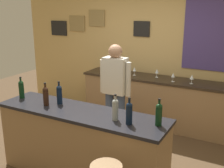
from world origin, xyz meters
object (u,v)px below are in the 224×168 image
Objects in this scene: bartender at (115,88)px; wine_bottle_f at (159,114)px; wine_glass_c at (157,71)px; wine_glass_b at (134,70)px; wine_glass_e at (192,77)px; coffee_mug at (106,70)px; wine_bottle_e at (129,112)px; wine_glass_a at (122,68)px; wine_bottle_d at (115,109)px; wine_bottle_c at (59,94)px; wine_bottle_b at (46,95)px; wine_bottle_a at (21,89)px; wine_glass_d at (173,75)px.

wine_bottle_f is at bearing -42.60° from bartender.
wine_glass_b is at bearing -173.71° from wine_glass_c.
wine_glass_e is 1.24× the size of coffee_mug.
wine_glass_a is at bearing 118.46° from wine_bottle_e.
coffee_mug is (-1.27, 2.02, -0.11)m from wine_bottle_d.
wine_bottle_c is at bearing -107.49° from wine_glass_c.
bartender reaches higher than coffee_mug.
wine_bottle_b is 1.97× the size of wine_glass_a.
wine_glass_c is (0.69, 0.06, 0.00)m from wine_glass_a.
wine_bottle_b and wine_bottle_d have the same top height.
wine_bottle_c is at bearing -88.35° from wine_glass_a.
bartender reaches higher than wine_glass_b.
wine_glass_c is at bearing 4.66° from wine_glass_a.
wine_bottle_c and wine_bottle_d have the same top height.
wine_glass_c is (0.28, 1.09, 0.07)m from bartender.
wine_bottle_a is at bearing -134.48° from bartender.
wine_bottle_d is (0.90, -0.13, 0.00)m from wine_bottle_c.
wine_bottle_a and wine_bottle_e have the same top height.
wine_bottle_e is at bearing -67.41° from wine_glass_b.
wine_bottle_e is (1.70, -0.09, 0.00)m from wine_bottle_a.
wine_bottle_b is 1.20m from wine_bottle_e.
bartender is 1.15m from wine_bottle_b.
wine_bottle_f is 1.92m from wine_glass_e.
bartender is 1.11m from wine_glass_a.
wine_bottle_b is 1.01m from wine_bottle_d.
wine_bottle_c is 2.45× the size of coffee_mug.
wine_glass_a is 0.26m from wine_glass_b.
wine_glass_c is at bearing 157.72° from wine_glass_d.
wine_glass_d is 1.24× the size of coffee_mug.
wine_glass_d is (1.09, 2.00, -0.05)m from wine_bottle_b.
wine_bottle_e is 1.97× the size of wine_glass_a.
wine_glass_e is (1.35, -0.07, 0.00)m from wine_glass_a.
wine_glass_e is (1.09, -0.08, 0.00)m from wine_glass_b.
wine_glass_d and wine_glass_e have the same top height.
wine_glass_c is 0.37m from wine_glass_d.
coffee_mug is (-1.67, 0.01, -0.06)m from wine_glass_e.
wine_bottle_f is at bearing 3.73° from wine_bottle_b.
wine_bottle_e is at bearing -61.54° from wine_glass_a.
wine_glass_a is (-0.40, 1.03, 0.07)m from bartender.
bartender reaches higher than wine_bottle_c.
wine_bottle_b is 2.11m from wine_glass_b.
wine_glass_d is at bearing -177.28° from wine_glass_e.
wine_bottle_a is 1.00× the size of wine_bottle_d.
bartender reaches higher than wine_bottle_d.
wine_glass_c is at bearing 101.85° from wine_bottle_e.
wine_bottle_c is at bearing 178.57° from wine_bottle_f.
wine_bottle_e is 2.05m from wine_glass_e.
wine_bottle_a is 2.00m from wine_bottle_f.
wine_bottle_b is at bearing -131.31° from wine_bottle_c.
wine_bottle_c is at bearing -95.98° from wine_glass_b.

